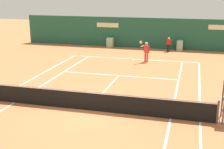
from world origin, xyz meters
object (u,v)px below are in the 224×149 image
object	(u,v)px
ball_kid_left_post	(169,43)
tennis_ball_mid_court	(164,101)
tennis_ball_by_sideline	(145,98)
player_on_baseline	(146,50)
tennis_ball_near_service_line	(114,83)

from	to	relation	value
ball_kid_left_post	tennis_ball_mid_court	xyz separation A→B (m)	(0.96, -13.44, -0.75)
tennis_ball_by_sideline	tennis_ball_mid_court	bearing A→B (deg)	-12.29
ball_kid_left_post	tennis_ball_by_sideline	world-z (taller)	ball_kid_left_post
player_on_baseline	tennis_ball_by_sideline	size ratio (longest dim) A/B	26.73
tennis_ball_mid_court	tennis_ball_by_sideline	bearing A→B (deg)	167.71
ball_kid_left_post	tennis_ball_mid_court	distance (m)	13.49
tennis_ball_by_sideline	tennis_ball_near_service_line	world-z (taller)	same
ball_kid_left_post	tennis_ball_mid_court	world-z (taller)	ball_kid_left_post
player_on_baseline	ball_kid_left_post	distance (m)	4.93
player_on_baseline	ball_kid_left_post	size ratio (longest dim) A/B	1.34
player_on_baseline	ball_kid_left_post	world-z (taller)	player_on_baseline
tennis_ball_mid_court	tennis_ball_near_service_line	bearing A→B (deg)	145.20
player_on_baseline	tennis_ball_near_service_line	distance (m)	6.55
player_on_baseline	ball_kid_left_post	xyz separation A→B (m)	(1.38, 4.73, -0.18)
player_on_baseline	tennis_ball_near_service_line	bearing A→B (deg)	101.34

